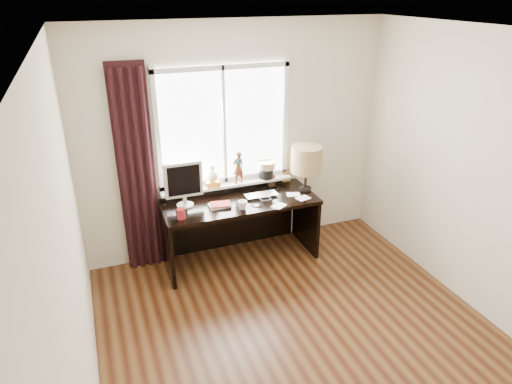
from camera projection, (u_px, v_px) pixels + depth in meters
name	position (u px, v px, depth m)	size (l,w,h in m)	color
floor	(313.00, 352.00, 3.94)	(3.50, 4.00, 0.00)	#58371A
ceiling	(334.00, 36.00, 2.87)	(3.50, 4.00, 0.00)	white
wall_back	(236.00, 141.00, 5.11)	(3.50, 2.60, 0.00)	beige
wall_left	(73.00, 265.00, 2.84)	(4.00, 2.60, 0.00)	beige
wall_right	(499.00, 185.00, 3.98)	(4.00, 2.60, 0.00)	beige
laptop	(262.00, 195.00, 5.07)	(0.37, 0.24, 0.03)	silver
mug	(242.00, 205.00, 4.77)	(0.10, 0.09, 0.10)	white
red_cup	(181.00, 214.00, 4.57)	(0.08, 0.08, 0.11)	maroon
window	(226.00, 143.00, 5.02)	(1.52, 0.21, 1.40)	white
curtain	(136.00, 173.00, 4.74)	(0.38, 0.09, 2.25)	black
desk	(237.00, 216.00, 5.17)	(1.70, 0.70, 0.75)	black
monitor	(184.00, 182.00, 4.75)	(0.40, 0.18, 0.49)	beige
notebook_stack	(220.00, 205.00, 4.84)	(0.24, 0.18, 0.03)	beige
brush_holder	(271.00, 181.00, 5.34)	(0.09, 0.09, 0.25)	black
icon_frame	(287.00, 177.00, 5.43)	(0.10, 0.03, 0.13)	gold
table_lamp	(307.00, 160.00, 5.10)	(0.35, 0.35, 0.52)	black
loose_papers	(292.00, 199.00, 5.01)	(0.51, 0.37, 0.00)	white
desk_cables	(265.00, 196.00, 5.07)	(0.50, 0.49, 0.01)	black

